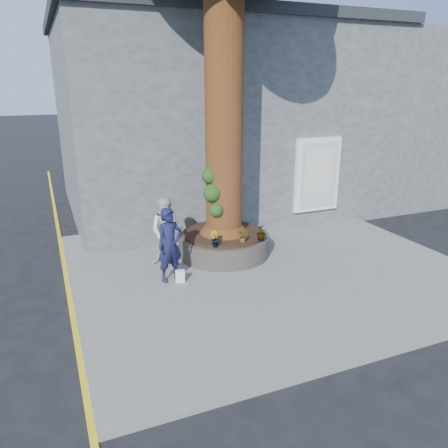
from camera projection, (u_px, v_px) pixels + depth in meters
name	position (u px, v px, depth m)	size (l,w,h in m)	color
ground	(225.00, 297.00, 9.23)	(120.00, 120.00, 0.00)	black
pavement	(266.00, 266.00, 10.64)	(9.00, 8.00, 0.12)	slate
yellow_line	(70.00, 303.00, 9.00)	(0.10, 30.00, 0.01)	yellow
stone_shop	(212.00, 117.00, 15.49)	(10.30, 8.30, 6.30)	#515456
neighbour_shop	(388.00, 115.00, 18.46)	(6.00, 8.00, 6.00)	#515456
planter	(224.00, 243.00, 11.15)	(2.30, 2.30, 0.60)	black
man	(170.00, 245.00, 9.52)	(0.61, 0.40, 1.67)	#141838
woman	(167.00, 232.00, 10.37)	(0.81, 0.63, 1.67)	silver
shopping_bag	(180.00, 276.00, 9.62)	(0.20, 0.12, 0.28)	white
plant_a	(214.00, 217.00, 11.78)	(0.17, 0.11, 0.32)	gray
plant_b	(214.00, 239.00, 10.04)	(0.21, 0.20, 0.38)	gray
plant_c	(261.00, 232.00, 10.48)	(0.21, 0.21, 0.37)	gray
plant_d	(243.00, 236.00, 10.32)	(0.27, 0.24, 0.30)	gray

